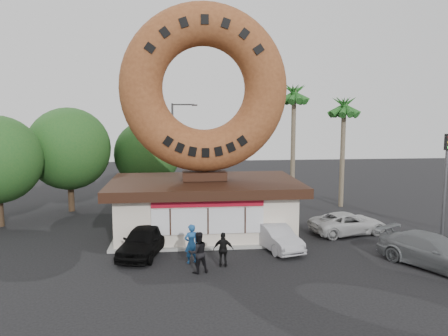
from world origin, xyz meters
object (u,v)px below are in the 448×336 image
Objects in this scene: car_silver at (276,237)px; car_white at (348,223)px; person_left at (191,244)px; person_right at (223,250)px; traffic_signal at (446,172)px; person_center at (198,252)px; street_lamp at (175,147)px; car_grey at (433,251)px; donut_shop at (205,205)px; giant_donut at (204,88)px; car_black at (144,240)px.

car_white is at bearing 9.68° from car_silver.
person_left is 1.66m from person_right.
person_center is at bearing -163.14° from traffic_signal.
street_lamp is 21.21m from car_grey.
car_white is (8.63, -0.94, -1.11)m from donut_shop.
giant_donut reaches higher than traffic_signal.
person_left is at bearing -175.30° from car_silver.
car_grey is at bearing -33.21° from giant_donut.
person_center is 1.41m from person_right.
car_black is (-2.68, 2.82, -0.20)m from person_center.
person_center is 0.48× the size of car_silver.
traffic_signal is 1.50× the size of car_silver.
car_white is (9.59, 4.16, -0.32)m from person_left.
person_center is at bearing 147.33° from car_grey.
giant_donut reaches higher than person_left.
donut_shop is 5.06m from car_silver.
traffic_signal is at bearing 19.73° from car_black.
car_white is (10.49, -10.95, -3.83)m from street_lamp.
car_silver is (6.98, 0.26, -0.09)m from car_black.
traffic_signal reaches higher than car_black.
person_right is 0.41× the size of car_silver.
person_left is 0.43× the size of car_black.
person_left reaches higher than car_silver.
car_white is at bearing 26.98° from car_black.
car_silver is at bearing -133.12° from person_right.
car_grey is (10.47, -6.86, -7.92)m from giant_donut.
person_right is (0.55, -5.79, -7.85)m from giant_donut.
giant_donut is 1.85× the size of car_grey.
car_black reaches higher than car_silver.
person_center reaches higher than car_grey.
car_black is at bearing 136.26° from car_grey.
donut_shop reaches higher than car_silver.
person_right is at bearing -14.49° from car_black.
giant_donut reaches higher than street_lamp.
car_white is (5.01, 2.42, -0.01)m from car_silver.
car_black is at bearing -96.30° from street_lamp.
street_lamp is 16.87m from person_center.
giant_donut is 9.77m from person_right.
person_center is at bearing -96.01° from giant_donut.
giant_donut is 9.31m from person_left.
car_grey reaches higher than car_black.
giant_donut is 1.61× the size of traffic_signal.
giant_donut is 9.34m from car_black.
giant_donut is 11.01m from street_lamp.
person_center reaches higher than car_white.
car_black is at bearing -64.08° from person_center.
car_grey is at bearing -174.08° from car_white.
street_lamp is at bearing 32.37° from car_white.
car_black is 14.20m from car_grey.
donut_shop is 2.51× the size of car_black.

